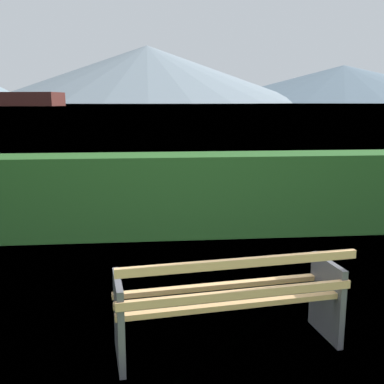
{
  "coord_description": "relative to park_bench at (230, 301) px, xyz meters",
  "views": [
    {
      "loc": [
        -0.62,
        -3.39,
        1.99
      ],
      "look_at": [
        0.0,
        3.02,
        0.7
      ],
      "focal_mm": 42.5,
      "sensor_mm": 36.0,
      "label": 1
    }
  ],
  "objects": [
    {
      "name": "distant_hills",
      "position": [
        -23.2,
        569.21,
        33.37
      ],
      "size": [
        902.74,
        408.93,
        83.46
      ],
      "color": "slate",
      "rests_on": "ground_plane"
    },
    {
      "name": "ground_plane",
      "position": [
        -0.01,
        0.06,
        -0.43
      ],
      "size": [
        1400.0,
        1400.0,
        0.0
      ],
      "primitive_type": "plane",
      "color": "#4C6B33"
    },
    {
      "name": "park_bench",
      "position": [
        0.0,
        0.0,
        0.0
      ],
      "size": [
        1.89,
        0.81,
        0.87
      ],
      "color": "tan",
      "rests_on": "ground_plane"
    },
    {
      "name": "water_surface",
      "position": [
        -0.01,
        309.36,
        -0.43
      ],
      "size": [
        620.0,
        620.0,
        0.0
      ],
      "primitive_type": "plane",
      "color": "#7A99A8",
      "rests_on": "ground_plane"
    },
    {
      "name": "hedge_row",
      "position": [
        -0.01,
        3.37,
        0.18
      ],
      "size": [
        12.3,
        0.78,
        1.21
      ],
      "primitive_type": "cube",
      "color": "#285B23",
      "rests_on": "ground_plane"
    }
  ]
}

